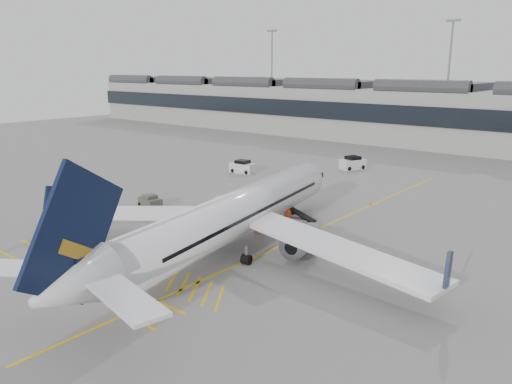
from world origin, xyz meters
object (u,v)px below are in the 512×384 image
Objects in this scene: belt_loader at (291,218)px; ramp_agent_a at (288,216)px; ramp_agent_b at (256,225)px; pushback_tug at (150,202)px; baggage_cart_a at (224,207)px; airliner_main at (231,216)px.

belt_loader is 0.86m from ramp_agent_a.
belt_loader is at bearing -98.97° from ramp_agent_b.
pushback_tug is at bearing 2.19° from ramp_agent_b.
ramp_agent_b is at bearing -2.59° from baggage_cart_a.
pushback_tug is (-15.59, -4.78, -0.28)m from ramp_agent_a.
belt_loader is 2.32× the size of ramp_agent_a.
ramp_agent_a is 4.11m from ramp_agent_b.
baggage_cart_a is 6.39m from ramp_agent_b.
airliner_main is at bearing -97.25° from belt_loader.
airliner_main is 8.92× the size of belt_loader.
airliner_main is 25.34× the size of ramp_agent_b.
ramp_agent_a reaches higher than ramp_agent_b.
baggage_cart_a reaches higher than belt_loader.
belt_loader reaches higher than ramp_agent_b.
ramp_agent_a is 16.31m from pushback_tug.
airliner_main is at bearing -27.43° from baggage_cart_a.
airliner_main is at bearing -6.24° from pushback_tug.
airliner_main reaches higher than ramp_agent_b.
pushback_tug is at bearing -146.78° from baggage_cart_a.
belt_loader is 2.84× the size of ramp_agent_b.
baggage_cart_a is at bearing 26.20° from pushback_tug.
ramp_agent_b is 14.74m from pushback_tug.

